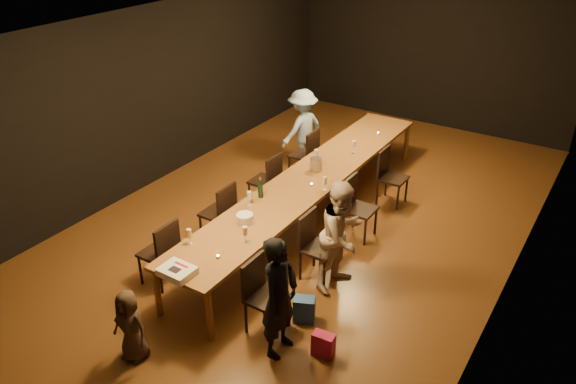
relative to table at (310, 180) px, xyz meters
The scene contains 30 objects.
ground 0.70m from the table, ahead, with size 10.00×10.00×0.00m, color #4A2112.
room_shell 1.38m from the table, ahead, with size 6.04×10.04×3.02m.
table is the anchor object (origin of this frame).
chair_right_0 2.56m from the table, 70.50° to the right, with size 0.42×0.42×0.93m, color black, non-canonical shape.
chair_right_1 1.49m from the table, 54.69° to the right, with size 0.42×0.42×0.93m, color black, non-canonical shape.
chair_right_2 0.88m from the table, ahead, with size 0.42×0.42×0.93m, color black, non-canonical shape.
chair_right_3 1.49m from the table, 54.69° to the left, with size 0.42×0.42×0.93m, color black, non-canonical shape.
chair_left_0 2.56m from the table, 109.50° to the right, with size 0.42×0.42×0.93m, color black, non-canonical shape.
chair_left_1 1.49m from the table, 125.31° to the right, with size 0.42×0.42×0.93m, color black, non-canonical shape.
chair_left_2 0.88m from the table, behind, with size 0.42×0.42×0.93m, color black, non-canonical shape.
chair_left_3 1.49m from the table, 125.31° to the left, with size 0.42×0.42×0.93m, color black, non-canonical shape.
woman_birthday 2.84m from the table, 66.12° to the right, with size 0.53×0.35×1.46m, color black.
woman_tan 1.64m from the table, 45.46° to the right, with size 0.72×0.56×1.48m, color beige.
man_blue 2.02m from the table, 124.75° to the left, with size 0.94×0.54×1.46m, color #94B6E5.
child 3.57m from the table, 92.31° to the right, with size 0.43×0.28×0.88m, color #3E2C23.
gift_bag_red 2.95m from the table, 56.44° to the right, with size 0.25×0.13×0.29m, color #C81E58.
gift_bag_blue 2.39m from the table, 61.07° to the right, with size 0.26×0.17×0.32m, color #234C98.
birthday_cake 2.90m from the table, 90.58° to the right, with size 0.39×0.31×0.09m.
plate_stack 1.59m from the table, 91.99° to the right, with size 0.22×0.22×0.12m, color white.
champagne_bottle 0.98m from the table, 106.99° to the right, with size 0.07×0.07×0.31m, color black, non-canonical shape.
ice_bucket 0.30m from the table, 101.80° to the left, with size 0.18×0.18×0.20m, color #A3A3A8.
wineglass_0 2.38m from the table, 98.01° to the right, with size 0.06×0.06×0.21m, color beige, non-canonical shape.
wineglass_1 1.95m from the table, 83.84° to the right, with size 0.06×0.06×0.21m, color beige, non-canonical shape.
wineglass_2 1.22m from the table, 103.25° to the right, with size 0.06×0.06×0.21m, color silver, non-canonical shape.
wineglass_3 0.47m from the table, 32.47° to the right, with size 0.06×0.06×0.21m, color beige, non-canonical shape.
wineglass_4 0.59m from the table, 111.97° to the left, with size 0.06×0.06×0.21m, color silver, non-canonical shape.
wineglass_5 1.18m from the table, 83.44° to the left, with size 0.06×0.06×0.21m, color silver, non-canonical shape.
tealight_near 2.40m from the table, 86.42° to the right, with size 0.05×0.05×0.03m, color #B2B7B2.
tealight_mid 0.28m from the table, 56.61° to the right, with size 0.05×0.05×0.03m, color #B2B7B2.
tealight_far 2.11m from the table, 85.92° to the left, with size 0.05×0.05×0.03m, color #B2B7B2.
Camera 1 is at (3.77, -6.54, 4.56)m, focal length 35.00 mm.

